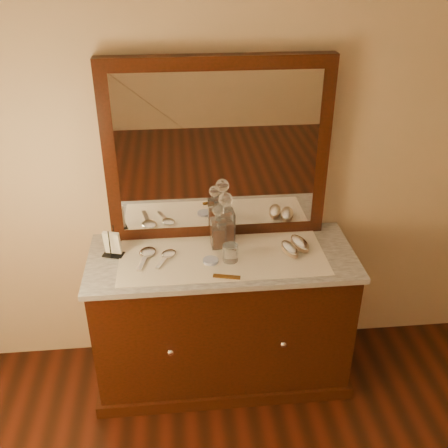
{
  "coord_description": "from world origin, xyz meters",
  "views": [
    {
      "loc": [
        -0.22,
        -0.37,
        2.36
      ],
      "look_at": [
        0.0,
        1.85,
        1.1
      ],
      "focal_mm": 41.42,
      "sensor_mm": 36.0,
      "label": 1
    }
  ],
  "objects_px": {
    "decanter_left": "(218,231)",
    "hand_mirror_inner": "(168,255)",
    "brush_near": "(290,249)",
    "decanter_right": "(225,224)",
    "hand_mirror_outer": "(147,254)",
    "mirror_frame": "(218,152)",
    "comb": "(227,277)",
    "napkin_rack": "(112,244)",
    "brush_far": "(300,244)",
    "pin_dish": "(211,261)",
    "dresser_cabinet": "(222,319)"
  },
  "relations": [
    {
      "from": "comb",
      "to": "napkin_rack",
      "type": "height_order",
      "value": "napkin_rack"
    },
    {
      "from": "mirror_frame",
      "to": "brush_far",
      "type": "height_order",
      "value": "mirror_frame"
    },
    {
      "from": "mirror_frame",
      "to": "hand_mirror_inner",
      "type": "bearing_deg",
      "value": -141.39
    },
    {
      "from": "decanter_left",
      "to": "hand_mirror_inner",
      "type": "height_order",
      "value": "decanter_left"
    },
    {
      "from": "pin_dish",
      "to": "dresser_cabinet",
      "type": "bearing_deg",
      "value": 42.82
    },
    {
      "from": "mirror_frame",
      "to": "napkin_rack",
      "type": "distance_m",
      "value": 0.75
    },
    {
      "from": "mirror_frame",
      "to": "hand_mirror_outer",
      "type": "bearing_deg",
      "value": -152.14
    },
    {
      "from": "dresser_cabinet",
      "to": "mirror_frame",
      "type": "xyz_separation_m",
      "value": [
        0.0,
        0.25,
        0.94
      ]
    },
    {
      "from": "dresser_cabinet",
      "to": "hand_mirror_inner",
      "type": "relative_size",
      "value": 7.18
    },
    {
      "from": "brush_near",
      "to": "napkin_rack",
      "type": "bearing_deg",
      "value": 175.38
    },
    {
      "from": "comb",
      "to": "brush_near",
      "type": "distance_m",
      "value": 0.41
    },
    {
      "from": "comb",
      "to": "decanter_right",
      "type": "xyz_separation_m",
      "value": [
        0.03,
        0.33,
        0.12
      ]
    },
    {
      "from": "mirror_frame",
      "to": "napkin_rack",
      "type": "relative_size",
      "value": 7.26
    },
    {
      "from": "napkin_rack",
      "to": "pin_dish",
      "type": "bearing_deg",
      "value": -13.53
    },
    {
      "from": "brush_far",
      "to": "hand_mirror_outer",
      "type": "relative_size",
      "value": 0.75
    },
    {
      "from": "hand_mirror_inner",
      "to": "brush_near",
      "type": "bearing_deg",
      "value": -2.24
    },
    {
      "from": "decanter_right",
      "to": "hand_mirror_inner",
      "type": "height_order",
      "value": "decanter_right"
    },
    {
      "from": "brush_near",
      "to": "mirror_frame",
      "type": "bearing_deg",
      "value": 144.7
    },
    {
      "from": "mirror_frame",
      "to": "brush_far",
      "type": "bearing_deg",
      "value": -25.96
    },
    {
      "from": "decanter_right",
      "to": "hand_mirror_outer",
      "type": "relative_size",
      "value": 1.32
    },
    {
      "from": "pin_dish",
      "to": "decanter_left",
      "type": "relative_size",
      "value": 0.32
    },
    {
      "from": "napkin_rack",
      "to": "hand_mirror_outer",
      "type": "relative_size",
      "value": 0.7
    },
    {
      "from": "decanter_right",
      "to": "brush_near",
      "type": "xyz_separation_m",
      "value": [
        0.34,
        -0.13,
        -0.1
      ]
    },
    {
      "from": "decanter_right",
      "to": "hand_mirror_outer",
      "type": "height_order",
      "value": "decanter_right"
    },
    {
      "from": "decanter_right",
      "to": "hand_mirror_outer",
      "type": "xyz_separation_m",
      "value": [
        -0.43,
        -0.09,
        -0.11
      ]
    },
    {
      "from": "napkin_rack",
      "to": "hand_mirror_inner",
      "type": "bearing_deg",
      "value": -9.97
    },
    {
      "from": "mirror_frame",
      "to": "decanter_right",
      "type": "distance_m",
      "value": 0.4
    },
    {
      "from": "hand_mirror_outer",
      "to": "brush_far",
      "type": "bearing_deg",
      "value": 0.22
    },
    {
      "from": "decanter_right",
      "to": "hand_mirror_outer",
      "type": "bearing_deg",
      "value": -168.78
    },
    {
      "from": "napkin_rack",
      "to": "decanter_right",
      "type": "bearing_deg",
      "value": 5.17
    },
    {
      "from": "hand_mirror_outer",
      "to": "napkin_rack",
      "type": "bearing_deg",
      "value": 170.26
    },
    {
      "from": "dresser_cabinet",
      "to": "napkin_rack",
      "type": "height_order",
      "value": "napkin_rack"
    },
    {
      "from": "comb",
      "to": "hand_mirror_outer",
      "type": "xyz_separation_m",
      "value": [
        -0.41,
        0.24,
        0.01
      ]
    },
    {
      "from": "dresser_cabinet",
      "to": "hand_mirror_outer",
      "type": "height_order",
      "value": "hand_mirror_outer"
    },
    {
      "from": "brush_far",
      "to": "napkin_rack",
      "type": "bearing_deg",
      "value": 178.45
    },
    {
      "from": "brush_near",
      "to": "decanter_right",
      "type": "bearing_deg",
      "value": 158.63
    },
    {
      "from": "comb",
      "to": "decanter_left",
      "type": "relative_size",
      "value": 0.53
    },
    {
      "from": "comb",
      "to": "napkin_rack",
      "type": "distance_m",
      "value": 0.65
    },
    {
      "from": "napkin_rack",
      "to": "brush_far",
      "type": "height_order",
      "value": "napkin_rack"
    },
    {
      "from": "mirror_frame",
      "to": "decanter_right",
      "type": "relative_size",
      "value": 3.84
    },
    {
      "from": "pin_dish",
      "to": "decanter_right",
      "type": "xyz_separation_m",
      "value": [
        0.1,
        0.18,
        0.11
      ]
    },
    {
      "from": "decanter_left",
      "to": "brush_far",
      "type": "bearing_deg",
      "value": -7.12
    },
    {
      "from": "decanter_right",
      "to": "brush_near",
      "type": "height_order",
      "value": "decanter_right"
    },
    {
      "from": "dresser_cabinet",
      "to": "decanter_right",
      "type": "xyz_separation_m",
      "value": [
        0.03,
        0.12,
        0.56
      ]
    },
    {
      "from": "pin_dish",
      "to": "decanter_right",
      "type": "distance_m",
      "value": 0.23
    },
    {
      "from": "decanter_left",
      "to": "hand_mirror_inner",
      "type": "distance_m",
      "value": 0.3
    },
    {
      "from": "decanter_left",
      "to": "decanter_right",
      "type": "distance_m",
      "value": 0.05
    },
    {
      "from": "dresser_cabinet",
      "to": "napkin_rack",
      "type": "distance_m",
      "value": 0.77
    },
    {
      "from": "decanter_right",
      "to": "comb",
      "type": "bearing_deg",
      "value": -94.63
    },
    {
      "from": "decanter_left",
      "to": "hand_mirror_inner",
      "type": "xyz_separation_m",
      "value": [
        -0.28,
        -0.08,
        -0.09
      ]
    }
  ]
}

